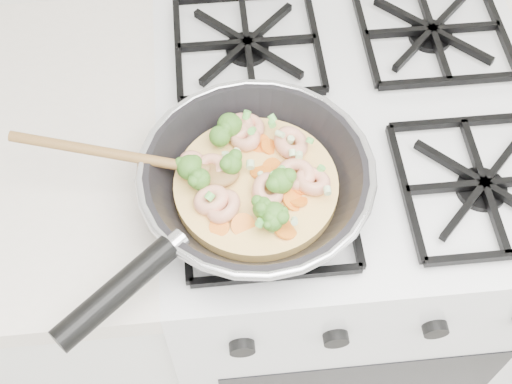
{
  "coord_description": "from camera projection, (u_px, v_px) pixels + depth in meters",
  "views": [
    {
      "loc": [
        -0.21,
        1.07,
        1.7
      ],
      "look_at": [
        -0.16,
        1.56,
        0.93
      ],
      "focal_mm": 47.66,
      "sensor_mm": 36.0,
      "label": 1
    }
  ],
  "objects": [
    {
      "name": "skillet",
      "position": [
        251.0,
        181.0,
        0.89
      ],
      "size": [
        0.47,
        0.37,
        0.09
      ],
      "rotation": [
        0.0,
        0.0,
        0.39
      ],
      "color": "black",
      "rests_on": "stove"
    },
    {
      "name": "stove",
      "position": [
        329.0,
        253.0,
        1.39
      ],
      "size": [
        0.6,
        0.6,
        0.92
      ],
      "color": "white",
      "rests_on": "ground"
    }
  ]
}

